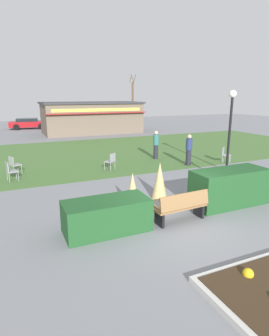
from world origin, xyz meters
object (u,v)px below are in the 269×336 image
park_bench (181,207)px  tree_left_bg (133,101)px  person_standing (189,150)px  person_strolling (156,145)px  trash_bin (83,217)px  cafe_chair_north (111,160)px  parked_car_west_slot (28,123)px  cafe_chair_east (225,154)px  food_kiosk (92,117)px  cafe_chair_west (14,164)px  parked_car_center_slot (72,122)px  cafe_chair_center (10,170)px  parked_car_east_slot (111,120)px  lamppost_mid (230,121)px

park_bench → tree_left_bg: (12.61, 32.20, 2.48)m
park_bench → person_standing: (4.34, 5.92, 0.38)m
person_strolling → trash_bin: bearing=-114.2°
cafe_chair_north → person_standing: (4.24, -0.67, 0.33)m
parked_car_west_slot → cafe_chair_east: bearing=-68.6°
food_kiosk → cafe_chair_north: size_ratio=11.02×
cafe_chair_west → parked_car_west_slot: parked_car_west_slot is taller
parked_car_center_slot → cafe_chair_north: bearing=-97.0°
cafe_chair_east → cafe_chair_center: same height
cafe_chair_west → cafe_chair_east: bearing=-11.7°
parked_car_west_slot → tree_left_bg: bearing=15.3°
food_kiosk → park_bench: bearing=-98.9°
park_bench → trash_bin: size_ratio=2.01×
parked_car_east_slot → tree_left_bg: size_ratio=0.64×
food_kiosk → cafe_chair_center: 17.14m
cafe_chair_center → person_strolling: (8.09, 1.46, 0.33)m
cafe_chair_west → cafe_chair_north: (4.53, -1.24, 0.00)m
park_bench → parked_car_west_slot: (-2.28, 28.13, 0.16)m
person_standing → lamppost_mid: bearing=-20.0°
cafe_chair_west → cafe_chair_east: (10.99, -2.28, 0.00)m
trash_bin → person_standing: bearing=36.6°
cafe_chair_west → cafe_chair_center: bearing=-98.5°
park_bench → person_standing: size_ratio=1.02×
person_standing → parked_car_center_slot: 22.26m
person_strolling → parked_car_center_slot: (-0.75, 20.05, -0.22)m
park_bench → food_kiosk: food_kiosk is taller
cafe_chair_center → cafe_chair_east: bearing=-5.4°
trash_bin → tree_left_bg: 35.28m
cafe_chair_center → parked_car_east_slot: (12.32, 21.51, 0.12)m
park_bench → cafe_chair_center: 8.06m
person_standing → parked_car_center_slot: bearing=134.0°
cafe_chair_north → parked_car_east_slot: parked_car_east_slot is taller
park_bench → cafe_chair_center: (-4.61, 6.61, 0.05)m
lamppost_mid → trash_bin: 9.21m
park_bench → person_standing: person_standing is taller
trash_bin → person_standing: person_standing is taller
person_standing → parked_car_center_slot: size_ratio=0.39×
cafe_chair_north → parked_car_east_slot: size_ratio=0.21×
trash_bin → person_strolling: size_ratio=0.51×
cafe_chair_north → parked_car_center_slot: parked_car_center_slot is taller
parked_car_west_slot → trash_bin: bearing=-91.2°
person_strolling → parked_car_east_slot: person_strolling is taller
park_bench → tree_left_bg: size_ratio=0.26×
park_bench → cafe_chair_north: park_bench is taller
cafe_chair_center → person_standing: person_standing is taller
trash_bin → person_standing: (7.19, 5.33, 0.43)m
lamppost_mid → tree_left_bg: size_ratio=0.60×
park_bench → lamppost_mid: lamppost_mid is taller
person_strolling → parked_car_center_slot: size_ratio=0.39×
park_bench → parked_car_east_slot: parked_car_east_slot is taller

